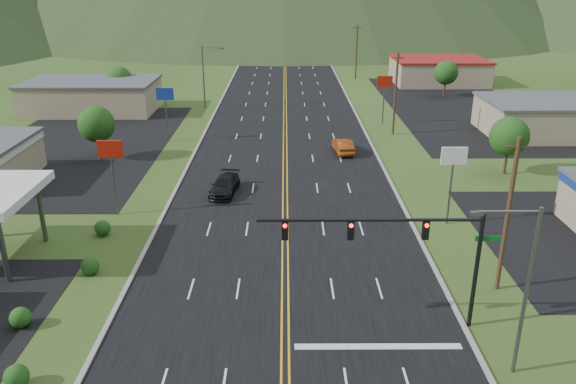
{
  "coord_description": "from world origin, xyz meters",
  "views": [
    {
      "loc": [
        0.02,
        -13.06,
        18.74
      ],
      "look_at": [
        0.21,
        23.5,
        4.5
      ],
      "focal_mm": 35.0,
      "sensor_mm": 36.0,
      "label": 1
    }
  ],
  "objects_px": {
    "streetlight_east": "(522,282)",
    "car_dark_mid": "(225,186)",
    "streetlight_west": "(205,73)",
    "car_red_far": "(343,146)",
    "traffic_signal": "(406,242)"
  },
  "relations": [
    {
      "from": "traffic_signal",
      "to": "car_dark_mid",
      "type": "relative_size",
      "value": 2.52
    },
    {
      "from": "traffic_signal",
      "to": "streetlight_west",
      "type": "xyz_separation_m",
      "value": [
        -18.16,
        56.0,
        -0.15
      ]
    },
    {
      "from": "streetlight_east",
      "to": "car_red_far",
      "type": "distance_m",
      "value": 37.71
    },
    {
      "from": "streetlight_east",
      "to": "car_red_far",
      "type": "height_order",
      "value": "streetlight_east"
    },
    {
      "from": "streetlight_west",
      "to": "streetlight_east",
      "type": "bearing_deg",
      "value": -69.14
    },
    {
      "from": "streetlight_east",
      "to": "car_dark_mid",
      "type": "xyz_separation_m",
      "value": [
        -16.68,
        24.71,
        -4.43
      ]
    },
    {
      "from": "streetlight_west",
      "to": "car_red_far",
      "type": "height_order",
      "value": "streetlight_west"
    },
    {
      "from": "traffic_signal",
      "to": "car_red_far",
      "type": "relative_size",
      "value": 2.69
    },
    {
      "from": "traffic_signal",
      "to": "streetlight_west",
      "type": "distance_m",
      "value": 58.88
    },
    {
      "from": "streetlight_east",
      "to": "streetlight_west",
      "type": "bearing_deg",
      "value": 110.86
    },
    {
      "from": "streetlight_west",
      "to": "car_red_far",
      "type": "distance_m",
      "value": 29.5
    },
    {
      "from": "streetlight_east",
      "to": "streetlight_west",
      "type": "xyz_separation_m",
      "value": [
        -22.86,
        60.0,
        0.0
      ]
    },
    {
      "from": "traffic_signal",
      "to": "streetlight_west",
      "type": "height_order",
      "value": "streetlight_west"
    },
    {
      "from": "streetlight_west",
      "to": "car_dark_mid",
      "type": "distance_m",
      "value": 36.1
    },
    {
      "from": "car_red_far",
      "to": "traffic_signal",
      "type": "bearing_deg",
      "value": 84.03
    }
  ]
}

